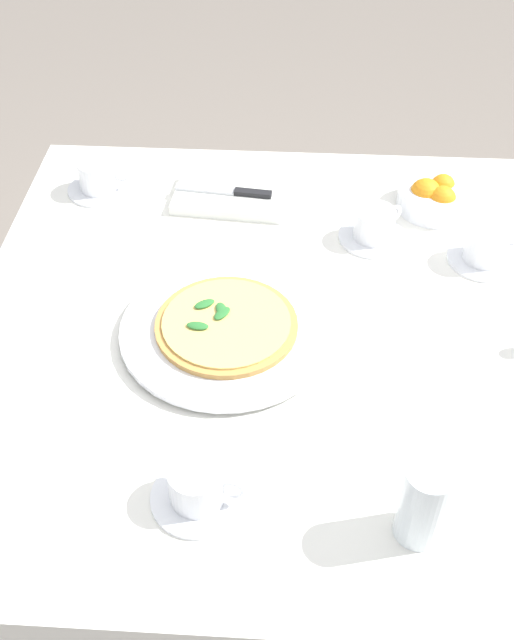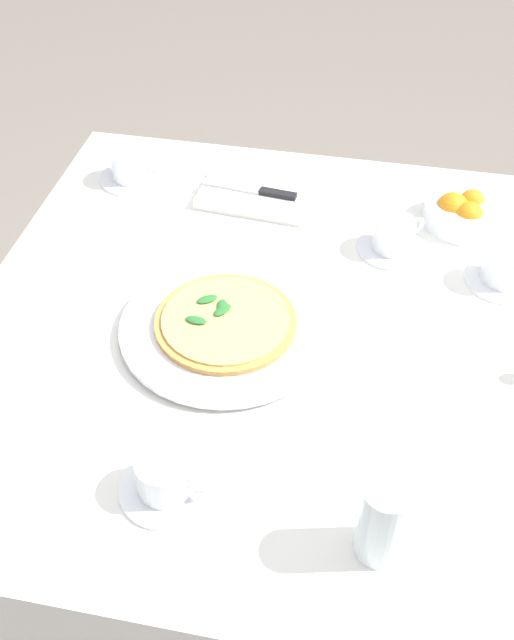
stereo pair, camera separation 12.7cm
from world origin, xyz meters
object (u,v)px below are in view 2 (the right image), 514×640
Objects in this scene: coffee_cup_far_left at (165,478)px; coffee_cup_far_right at (505,267)px; pizza at (225,321)px; coffee_cup_center_back at (394,237)px; napkin_folded at (255,196)px; pizza_plate at (226,327)px; coffee_cup_near_left at (130,167)px; citrus_bowl at (462,212)px; water_glass_near_right at (383,523)px; dinner_knife at (254,190)px.

coffee_cup_far_right is (-0.46, -0.54, 0.00)m from coffee_cup_far_left.
coffee_cup_far_right is at bearing -153.88° from pizza.
pizza is 1.81× the size of coffee_cup_center_back.
coffee_cup_center_back reaches higher than coffee_cup_far_left.
coffee_cup_center_back is 0.57× the size of napkin_folded.
coffee_cup_near_left reaches higher than pizza_plate.
pizza_plate is 2.66× the size of coffee_cup_far_left.
citrus_bowl is at bearing 178.02° from coffee_cup_near_left.
citrus_bowl is (-0.41, -0.00, 0.02)m from napkin_folded.
water_glass_near_right is at bearing 173.77° from coffee_cup_far_left.
coffee_cup_near_left is at bearing 1.56° from dinner_knife.
dinner_knife is at bearing -0.03° from citrus_bowl.
citrus_bowl is (-0.38, -0.39, 0.02)m from pizza_plate.
napkin_folded is (0.03, -0.38, -0.01)m from pizza.
napkin_folded reaches higher than pizza_plate.
pizza_plate is at bearing -91.89° from coffee_cup_far_left.
citrus_bowl is at bearing -139.40° from coffee_cup_center_back.
citrus_bowl reaches higher than pizza_plate.
pizza_plate is at bearing 47.50° from coffee_cup_center_back.
coffee_cup_far_right is at bearing -130.62° from coffee_cup_far_left.
napkin_folded is 0.01m from dinner_knife.
coffee_cup_far_left is at bearing 111.54° from coffee_cup_near_left.
coffee_cup_far_right reaches higher than dinner_knife.
dinner_knife is at bearing -88.39° from coffee_cup_far_left.
pizza is at bearing 45.35° from citrus_bowl.
coffee_cup_center_back is 0.16m from citrus_bowl.
pizza is 1.77× the size of coffee_cup_near_left.
napkin_folded is 1.53× the size of citrus_bowl.
coffee_cup_near_left is at bearing -68.46° from coffee_cup_far_left.
coffee_cup_far_left is 0.80m from citrus_bowl.
pizza_plate is 0.01m from pizza.
coffee_cup_near_left is at bearing -53.96° from pizza_plate.
citrus_bowl is (-0.39, -0.70, -0.00)m from coffee_cup_far_left.
coffee_cup_near_left is 1.00× the size of coffee_cup_far_left.
coffee_cup_center_back is at bearing 166.72° from coffee_cup_near_left.
pizza_plate is 0.45m from water_glass_near_right.
coffee_cup_far_right is 0.18m from citrus_bowl.
pizza is 0.54m from citrus_bowl.
water_glass_near_right is 0.80m from napkin_folded.
water_glass_near_right reaches higher than coffee_cup_far_left.
pizza_plate is 0.32m from coffee_cup_far_left.
coffee_cup_far_left is 0.29m from water_glass_near_right.
citrus_bowl is (-0.38, -0.39, 0.00)m from pizza.
coffee_cup_far_left is at bearing 88.11° from pizza_plate.
coffee_cup_near_left reaches higher than dinner_knife.
coffee_cup_far_right is 0.87× the size of citrus_bowl.
coffee_cup_far_left is at bearing 66.01° from coffee_cup_center_back.
pizza is 0.45m from water_glass_near_right.
dinner_knife reaches higher than pizza_plate.
coffee_cup_near_left reaches higher than coffee_cup_center_back.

